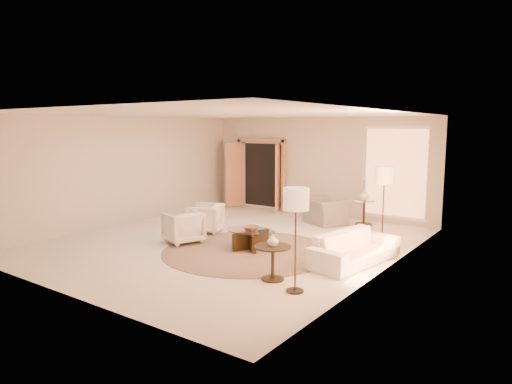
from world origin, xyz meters
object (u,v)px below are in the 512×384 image
Objects in this scene: bowl at (251,228)px; side_vase at (365,195)px; side_table at (364,210)px; floor_lamp_near at (384,179)px; floor_lamp_far at (296,204)px; armchair_right at (183,225)px; end_table at (273,257)px; armchair_left at (205,217)px; coffee_table at (251,237)px; end_vase at (273,240)px; accent_chair at (324,207)px; sofa at (354,248)px.

side_vase is (0.97, 3.67, 0.34)m from bowl.
floor_lamp_near reaches higher than side_table.
armchair_right is at bearing 161.22° from floor_lamp_far.
armchair_left is at bearing 148.76° from end_table.
armchair_left reaches higher than side_table.
bowl is 3.81m from side_vase.
coffee_table is at bearing -104.80° from side_vase.
end_table is 5.03m from side_table.
side_vase reaches higher than end_vase.
side_table is 2.00× the size of bowl.
accent_chair is 4.71m from end_table.
sofa is at bearing 121.43° from armchair_right.
end_table is (1.43, -1.34, 0.14)m from coffee_table.
end_vase is at bearing -84.79° from side_table.
accent_chair is at bearing 88.86° from coffee_table.
armchair_right is (-3.70, -0.72, 0.09)m from sofa.
armchair_left is 0.74× the size of accent_chair.
bowl is (-1.43, 1.34, 0.06)m from end_table.
side_table is at bearing 95.21° from end_vase.
armchair_right is 1.25× the size of end_table.
armchair_right is 0.47× the size of floor_lamp_far.
end_table is 0.36× the size of floor_lamp_near.
floor_lamp_near is at bearing 39.26° from coffee_table.
side_table is (2.52, 4.07, 0.02)m from armchair_right.
armchair_left is 1.91m from coffee_table.
bowl is (-2.15, -1.76, -1.00)m from floor_lamp_near.
sofa is 2.64× the size of armchair_right.
bowl is (-0.97, -3.67, 0.05)m from side_table.
floor_lamp_far is at bearing -24.83° from end_vase.
sofa is 2.18m from coffee_table.
end_table is at bearing 165.91° from sofa.
floor_lamp_near is at bearing 76.80° from end_table.
armchair_left is 3.78m from end_vase.
armchair_right reaches higher than end_table.
end_vase is at bearing -43.19° from coffee_table.
end_table is at bearing 155.17° from floor_lamp_far.
bowl is 1.26× the size of side_vase.
floor_lamp_far reaches higher than armchair_right.
floor_lamp_far reaches higher than end_table.
end_table is 0.38× the size of floor_lamp_far.
side_table is 0.39× the size of floor_lamp_near.
floor_lamp_near is at bearing 76.80° from end_vase.
floor_lamp_near is at bearing 82.15° from armchair_left.
sofa is at bearing 8.31° from coffee_table.
floor_lamp_near is (2.15, 1.76, 1.19)m from coffee_table.
end_table is at bearing -43.19° from coffee_table.
end_table is (-0.73, -1.65, 0.10)m from sofa.
floor_lamp_far is at bearing -38.64° from bowl.
coffee_table is at bearing 107.95° from sofa.
floor_lamp_far is at bearing -78.79° from side_vase.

